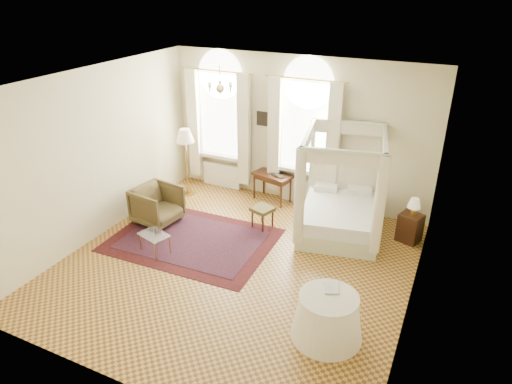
# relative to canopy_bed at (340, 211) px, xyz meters

# --- Properties ---
(ground) EXTENTS (6.00, 6.00, 0.00)m
(ground) POSITION_rel_canopy_bed_xyz_m (-1.34, -1.95, -0.48)
(ground) COLOR #B07C33
(ground) RESTS_ON ground
(room_walls) EXTENTS (6.00, 6.00, 6.00)m
(room_walls) POSITION_rel_canopy_bed_xyz_m (-1.34, -1.95, 1.50)
(room_walls) COLOR beige
(room_walls) RESTS_ON ground
(window_left) EXTENTS (1.62, 0.27, 3.29)m
(window_left) POSITION_rel_canopy_bed_xyz_m (-3.24, 0.93, 1.01)
(window_left) COLOR white
(window_left) RESTS_ON room_walls
(window_right) EXTENTS (1.62, 0.27, 3.29)m
(window_right) POSITION_rel_canopy_bed_xyz_m (-1.14, 0.93, 1.01)
(window_right) COLOR white
(window_right) RESTS_ON room_walls
(chandelier) EXTENTS (0.51, 0.45, 0.50)m
(chandelier) POSITION_rel_canopy_bed_xyz_m (-2.24, -0.75, 2.43)
(chandelier) COLOR #AE8A3A
(chandelier) RESTS_ON room_walls
(wall_pictures) EXTENTS (2.54, 0.03, 0.39)m
(wall_pictures) POSITION_rel_canopy_bed_xyz_m (-1.26, 1.02, 1.41)
(wall_pictures) COLOR black
(wall_pictures) RESTS_ON room_walls
(canopy_bed) EXTENTS (1.92, 2.20, 2.10)m
(canopy_bed) POSITION_rel_canopy_bed_xyz_m (0.00, 0.00, 0.00)
(canopy_bed) COLOR beige
(canopy_bed) RESTS_ON ground
(nightstand) EXTENTS (0.50, 0.48, 0.58)m
(nightstand) POSITION_rel_canopy_bed_xyz_m (1.36, 0.26, -0.19)
(nightstand) COLOR #361D0E
(nightstand) RESTS_ON ground
(nightstand_lamp) EXTENTS (0.25, 0.25, 0.36)m
(nightstand_lamp) POSITION_rel_canopy_bed_xyz_m (1.37, 0.24, 0.34)
(nightstand_lamp) COLOR #AE8A3A
(nightstand_lamp) RESTS_ON nightstand
(writing_desk) EXTENTS (0.97, 0.66, 0.67)m
(writing_desk) POSITION_rel_canopy_bed_xyz_m (-1.81, 0.75, 0.09)
(writing_desk) COLOR #361D0E
(writing_desk) RESTS_ON ground
(laptop) EXTENTS (0.43, 0.36, 0.03)m
(laptop) POSITION_rel_canopy_bed_xyz_m (-1.63, 0.75, 0.20)
(laptop) COLOR black
(laptop) RESTS_ON writing_desk
(stool) EXTENTS (0.50, 0.50, 0.46)m
(stool) POSITION_rel_canopy_bed_xyz_m (-1.49, -0.49, -0.10)
(stool) COLOR #4E4821
(stool) RESTS_ON ground
(armchair) EXTENTS (0.98, 0.96, 0.80)m
(armchair) POSITION_rel_canopy_bed_xyz_m (-3.59, -1.23, -0.08)
(armchair) COLOR #493C1F
(armchair) RESTS_ON ground
(coffee_table) EXTENTS (0.66, 0.55, 0.39)m
(coffee_table) POSITION_rel_canopy_bed_xyz_m (-2.93, -2.23, -0.13)
(coffee_table) COLOR silver
(coffee_table) RESTS_ON ground
(floor_lamp) EXTENTS (0.42, 0.42, 1.63)m
(floor_lamp) POSITION_rel_canopy_bed_xyz_m (-3.76, 0.21, 0.91)
(floor_lamp) COLOR #AE8A3A
(floor_lamp) RESTS_ON ground
(oriental_rug) EXTENTS (3.20, 2.35, 0.01)m
(oriental_rug) POSITION_rel_canopy_bed_xyz_m (-2.53, -1.57, -0.47)
(oriental_rug) COLOR #471114
(oriental_rug) RESTS_ON ground
(side_table) EXTENTS (1.04, 1.04, 0.71)m
(side_table) POSITION_rel_canopy_bed_xyz_m (0.68, -3.00, -0.13)
(side_table) COLOR white
(side_table) RESTS_ON ground
(book) EXTENTS (0.29, 0.33, 0.03)m
(book) POSITION_rel_canopy_bed_xyz_m (0.56, -2.86, 0.25)
(book) COLOR black
(book) RESTS_ON side_table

